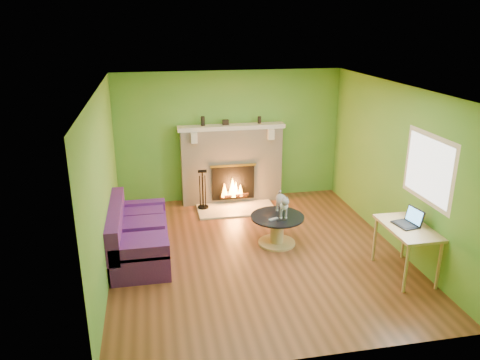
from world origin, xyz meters
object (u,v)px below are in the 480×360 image
object	(u,v)px
sofa	(137,236)
coffee_table	(277,228)
cat	(282,203)
desk	(408,233)

from	to	relation	value
sofa	coffee_table	world-z (taller)	sofa
coffee_table	cat	size ratio (longest dim) A/B	1.37
desk	cat	bearing A→B (deg)	137.90
desk	coffee_table	bearing A→B (deg)	140.47
sofa	cat	xyz separation A→B (m)	(2.33, 0.01, 0.37)
coffee_table	sofa	bearing A→B (deg)	178.91
coffee_table	cat	xyz separation A→B (m)	(0.08, 0.05, 0.41)
sofa	desk	xyz separation A→B (m)	(3.81, -1.33, 0.34)
sofa	cat	size ratio (longest dim) A/B	2.90
sofa	coffee_table	bearing A→B (deg)	-1.09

